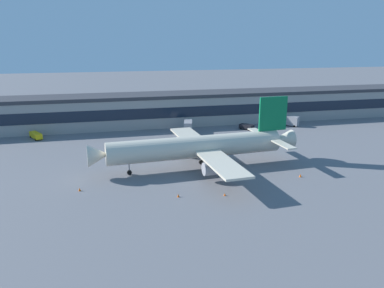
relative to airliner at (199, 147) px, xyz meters
name	(u,v)px	position (x,y,z in m)	size (l,w,h in m)	color
ground_plane	(220,168)	(4.80, -1.52, -5.34)	(600.00, 600.00, 0.00)	slate
terminal_building	(178,108)	(4.80, 50.24, 0.40)	(197.31, 14.51, 11.43)	#9E9993
airliner	(199,147)	(0.00, 0.00, 0.00)	(51.42, 43.78, 16.58)	beige
belt_loader	(36,135)	(-43.02, 38.92, -4.19)	(4.70, 6.61, 1.95)	yellow
catering_truck	(188,127)	(5.22, 34.82, -3.05)	(4.26, 7.61, 4.15)	gray
stair_truck	(290,120)	(43.61, 37.13, -3.36)	(5.74, 6.11, 3.55)	gray
pushback_tractor	(247,126)	(26.38, 35.45, -4.29)	(5.01, 5.38, 1.75)	black
traffic_cone_0	(80,189)	(-27.74, -8.32, -5.00)	(0.54, 0.54, 0.68)	#F2590C
traffic_cone_1	(178,195)	(-8.55, -16.14, -5.02)	(0.51, 0.51, 0.63)	#F2590C
traffic_cone_2	(300,175)	(20.74, -11.59, -4.99)	(0.57, 0.57, 0.71)	#F2590C
traffic_cone_3	(225,194)	(0.64, -17.72, -5.06)	(0.45, 0.45, 0.56)	#F2590C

